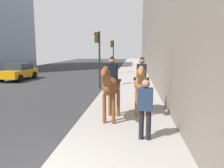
{
  "coord_description": "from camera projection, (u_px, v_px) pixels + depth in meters",
  "views": [
    {
      "loc": [
        -3.76,
        -1.96,
        2.62
      ],
      "look_at": [
        4.0,
        -1.18,
        1.4
      ],
      "focal_mm": 35.09,
      "sensor_mm": 36.0,
      "label": 1
    }
  ],
  "objects": [
    {
      "name": "mounted_horse_near",
      "position": [
        111.0,
        85.0,
        7.7
      ],
      "size": [
        2.15,
        0.72,
        2.29
      ],
      "rotation": [
        0.0,
        0.0,
        3.03
      ],
      "color": "brown",
      "rests_on": "sidewalk_slab"
    },
    {
      "name": "mounted_horse_far",
      "position": [
        141.0,
        83.0,
        8.52
      ],
      "size": [
        2.15,
        0.64,
        2.24
      ],
      "rotation": [
        0.0,
        0.0,
        3.09
      ],
      "color": "brown",
      "rests_on": "sidewalk_slab"
    },
    {
      "name": "pedestrian_greeting",
      "position": [
        145.0,
        106.0,
        6.04
      ],
      "size": [
        0.31,
        0.43,
        1.7
      ],
      "rotation": [
        0.0,
        0.0,
        -0.12
      ],
      "color": "black",
      "rests_on": "sidewalk_slab"
    },
    {
      "name": "car_near_lane",
      "position": [
        19.0,
        71.0,
        19.05
      ],
      "size": [
        4.06,
        1.92,
        1.44
      ],
      "rotation": [
        0.0,
        0.0,
        3.13
      ],
      "color": "orange",
      "rests_on": "ground"
    },
    {
      "name": "traffic_light_near_curb",
      "position": [
        98.0,
        51.0,
        14.6
      ],
      "size": [
        0.2,
        0.44,
        3.83
      ],
      "color": "black",
      "rests_on": "ground"
    },
    {
      "name": "traffic_light_far_curb",
      "position": [
        112.0,
        52.0,
        23.21
      ],
      "size": [
        0.2,
        0.44,
        3.62
      ],
      "color": "black",
      "rests_on": "ground"
    }
  ]
}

